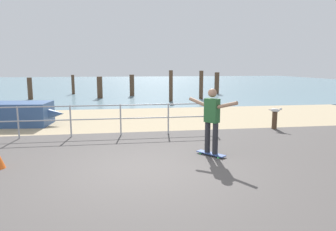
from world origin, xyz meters
TOP-DOWN VIEW (x-y plane):
  - ground_plane at (0.00, -1.00)m, footprint 24.00×10.00m
  - beach_strip at (0.00, 7.00)m, footprint 24.00×6.00m
  - sea_surface at (0.00, 35.00)m, footprint 72.00×50.00m
  - railing_fence at (-2.77, 3.60)m, footprint 11.16×0.05m
  - skateboard at (1.87, 0.86)m, footprint 0.64×0.76m
  - skateboarder at (1.87, 0.86)m, footprint 0.95×1.20m
  - bollard_short at (5.14, 3.80)m, footprint 0.18×0.18m
  - seagull at (5.15, 3.79)m, footprint 0.43×0.32m
  - groyne_post_0 at (-6.41, 15.75)m, footprint 0.32×0.32m
  - groyne_post_1 at (-4.09, 19.47)m, footprint 0.24×0.24m
  - groyne_post_2 at (-1.76, 15.85)m, footprint 0.38×0.38m
  - groyne_post_3 at (0.56, 17.21)m, footprint 0.35×0.35m
  - groyne_post_4 at (2.88, 13.13)m, footprint 0.25×0.25m
  - groyne_post_5 at (5.20, 14.31)m, footprint 0.27×0.27m
  - groyne_post_6 at (7.53, 18.03)m, footprint 0.38×0.38m

SIDE VIEW (x-z plane):
  - ground_plane at x=0.00m, z-range -0.02..0.02m
  - beach_strip at x=0.00m, z-range -0.02..0.02m
  - sea_surface at x=0.00m, z-range -0.02..0.02m
  - skateboard at x=1.87m, z-range 0.03..0.11m
  - bollard_short at x=5.14m, z-range 0.00..0.63m
  - railing_fence at x=-2.77m, z-range 0.17..1.22m
  - seagull at x=5.15m, z-range 0.62..0.79m
  - groyne_post_0 at x=-6.41m, z-range 0.00..1.50m
  - groyne_post_2 at x=-1.76m, z-range 0.00..1.54m
  - groyne_post_1 at x=-4.09m, z-range 0.00..1.57m
  - groyne_post_3 at x=0.56m, z-range 0.00..1.63m
  - groyne_post_6 at x=7.53m, z-range 0.00..1.76m
  - groyne_post_5 at x=5.20m, z-range 0.00..1.96m
  - groyne_post_4 at x=2.88m, z-range 0.00..2.01m
  - skateboarder at x=1.87m, z-range 0.19..1.84m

